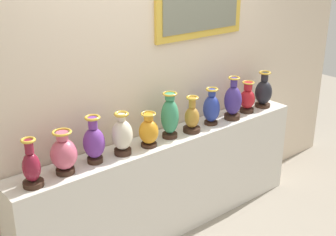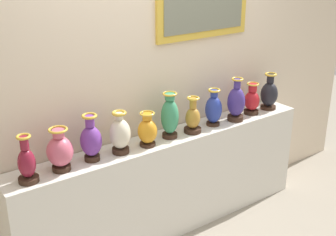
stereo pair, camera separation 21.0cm
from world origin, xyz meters
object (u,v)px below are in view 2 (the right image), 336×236
vase_rose (60,151)px  vase_cobalt (214,109)px  vase_burgundy (27,163)px  vase_indigo (236,102)px  vase_onyx (269,94)px  vase_jade (170,117)px  vase_crimson (252,100)px  vase_ochre (193,118)px  vase_violet (91,140)px  vase_ivory (120,134)px  vase_amber (147,131)px

vase_rose → vase_cobalt: (1.44, 0.01, 0.00)m
vase_burgundy → vase_indigo: bearing=0.0°
vase_cobalt → vase_onyx: bearing=0.2°
vase_rose → vase_jade: (0.97, 0.02, 0.03)m
vase_burgundy → vase_jade: vase_jade is taller
vase_indigo → vase_crimson: 0.24m
vase_ochre → vase_indigo: 0.49m
vase_rose → vase_cobalt: vase_cobalt is taller
vase_ochre → vase_indigo: size_ratio=0.80×
vase_rose → vase_ochre: bearing=-0.6°
vase_violet → vase_ochre: bearing=-1.7°
vase_burgundy → vase_ochre: (1.44, 0.01, -0.01)m
vase_cobalt → vase_onyx: (0.71, 0.00, -0.00)m
vase_jade → vase_violet: bearing=-180.0°
vase_ivory → vase_cobalt: (0.95, 0.01, -0.00)m
vase_crimson → vase_ochre: bearing=-178.3°
vase_violet → vase_crimson: 1.67m
vase_indigo → vase_ivory: bearing=178.8°
vase_violet → vase_cobalt: vase_violet is taller
vase_amber → vase_jade: vase_jade is taller
vase_jade → vase_cobalt: size_ratio=1.17×
vase_onyx → vase_ochre: bearing=-178.7°
vase_violet → vase_cobalt: bearing=-0.4°
vase_violet → vase_jade: vase_jade is taller
vase_indigo → vase_rose: bearing=179.1°
vase_ivory → vase_jade: size_ratio=0.87×
vase_cobalt → vase_burgundy: bearing=-178.9°
vase_cobalt → vase_rose: bearing=-179.7°
vase_amber → vase_jade: size_ratio=0.72×
vase_burgundy → vase_rose: (0.25, 0.03, 0.01)m
vase_jade → vase_indigo: (0.71, -0.04, -0.01)m
vase_indigo → vase_onyx: bearing=4.1°
vase_rose → vase_jade: vase_jade is taller
vase_burgundy → vase_jade: size_ratio=0.88×
vase_rose → vase_amber: (0.73, -0.01, -0.02)m
vase_burgundy → vase_cobalt: size_ratio=1.03×
vase_cobalt → vase_indigo: size_ratio=0.84×
vase_burgundy → vase_violet: vase_violet is taller
vase_jade → vase_indigo: vase_indigo is taller
vase_rose → vase_ochre: (1.19, -0.01, -0.02)m
vase_crimson → vase_indigo: bearing=-171.8°
vase_amber → vase_jade: bearing=6.8°
vase_rose → vase_violet: size_ratio=0.89×
vase_ivory → vase_onyx: size_ratio=0.95×
vase_ivory → vase_cobalt: vase_ivory is taller
vase_burgundy → vase_crimson: (2.16, 0.03, -0.01)m
vase_amber → vase_cobalt: vase_cobalt is taller
vase_crimson → vase_onyx: vase_onyx is taller
vase_violet → vase_cobalt: 1.19m
vase_burgundy → vase_rose: bearing=5.9°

